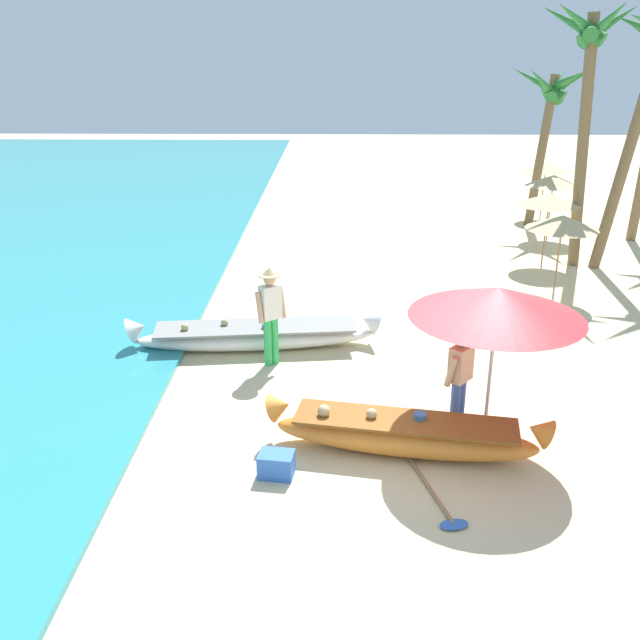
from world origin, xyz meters
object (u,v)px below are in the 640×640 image
(boat_orange_foreground, at_px, (404,435))
(palm_tree_mid_cluster, at_px, (589,62))
(boat_white_midground, at_px, (256,336))
(paddle, at_px, (439,502))
(palm_tree_leaning_seaward, at_px, (551,99))
(cooler_box, at_px, (276,464))
(person_vendor_hatted, at_px, (270,309))
(person_tourist_customer, at_px, (460,378))
(patio_umbrella_large, at_px, (497,303))

(boat_orange_foreground, relative_size, palm_tree_mid_cluster, 0.62)
(boat_white_midground, bearing_deg, paddle, -59.86)
(palm_tree_leaning_seaward, bearing_deg, cooler_box, -117.10)
(person_vendor_hatted, distance_m, palm_tree_mid_cluster, 10.45)
(boat_white_midground, relative_size, person_vendor_hatted, 2.65)
(person_tourist_customer, height_order, paddle, person_tourist_customer)
(patio_umbrella_large, distance_m, paddle, 2.77)
(boat_white_midground, height_order, person_vendor_hatted, person_vendor_hatted)
(patio_umbrella_large, relative_size, cooler_box, 5.20)
(palm_tree_mid_cluster, relative_size, paddle, 4.18)
(palm_tree_leaning_seaward, bearing_deg, boat_orange_foreground, -112.18)
(boat_white_midground, bearing_deg, patio_umbrella_large, -41.21)
(palm_tree_mid_cluster, bearing_deg, paddle, -114.31)
(patio_umbrella_large, height_order, palm_tree_leaning_seaward, palm_tree_leaning_seaward)
(boat_white_midground, bearing_deg, person_tourist_customer, -44.07)
(boat_orange_foreground, height_order, palm_tree_leaning_seaward, palm_tree_leaning_seaward)
(person_vendor_hatted, bearing_deg, palm_tree_leaning_seaward, 54.65)
(paddle, bearing_deg, cooler_box, 164.14)
(boat_orange_foreground, distance_m, person_vendor_hatted, 3.69)
(patio_umbrella_large, xyz_separation_m, cooler_box, (-2.96, -1.01, -1.94))
(boat_orange_foreground, height_order, person_tourist_customer, person_tourist_customer)
(boat_white_midground, xyz_separation_m, palm_tree_mid_cluster, (7.57, 5.71, 4.81))
(person_vendor_hatted, bearing_deg, patio_umbrella_large, -37.02)
(patio_umbrella_large, bearing_deg, boat_white_midground, 138.79)
(boat_orange_foreground, distance_m, person_tourist_customer, 1.14)
(cooler_box, bearing_deg, person_tourist_customer, 30.15)
(boat_orange_foreground, relative_size, person_vendor_hatted, 2.18)
(person_tourist_customer, xyz_separation_m, palm_tree_mid_cluster, (4.29, 8.89, 4.11))
(person_tourist_customer, bearing_deg, boat_white_midground, 135.93)
(boat_white_midground, bearing_deg, palm_tree_mid_cluster, 37.04)
(person_tourist_customer, relative_size, cooler_box, 3.60)
(boat_orange_foreground, height_order, person_vendor_hatted, person_vendor_hatted)
(boat_orange_foreground, bearing_deg, paddle, -74.34)
(person_vendor_hatted, xyz_separation_m, palm_tree_leaning_seaward, (7.76, 10.94, 2.87))
(paddle, bearing_deg, patio_umbrella_large, 61.03)
(person_tourist_customer, bearing_deg, patio_umbrella_large, -7.88)
(patio_umbrella_large, bearing_deg, cooler_box, -161.20)
(boat_white_midground, height_order, person_tourist_customer, person_tourist_customer)
(palm_tree_leaning_seaward, distance_m, paddle, 16.43)
(cooler_box, distance_m, paddle, 2.16)
(boat_white_midground, xyz_separation_m, person_tourist_customer, (3.28, -3.17, 0.69))
(palm_tree_leaning_seaward, bearing_deg, person_tourist_customer, -109.90)
(person_vendor_hatted, distance_m, cooler_box, 3.65)
(palm_tree_mid_cluster, bearing_deg, boat_white_midground, -142.96)
(palm_tree_leaning_seaward, height_order, paddle, palm_tree_leaning_seaward)
(person_vendor_hatted, bearing_deg, paddle, -59.29)
(palm_tree_mid_cluster, bearing_deg, patio_umbrella_large, -113.44)
(patio_umbrella_large, relative_size, paddle, 1.55)
(person_tourist_customer, xyz_separation_m, patio_umbrella_large, (0.41, -0.06, 1.17))
(palm_tree_leaning_seaward, relative_size, paddle, 3.23)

